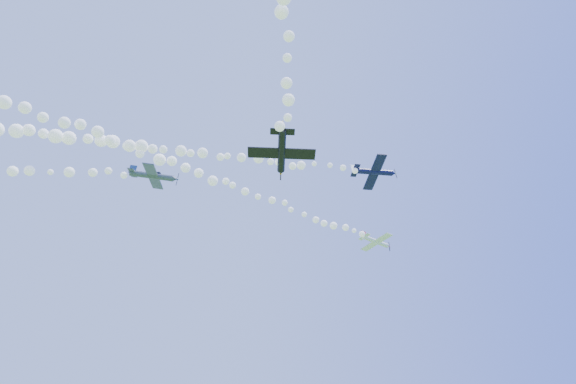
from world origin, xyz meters
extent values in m
cylinder|color=white|center=(25.86, 6.44, 48.30)|extent=(5.74, 2.81, 0.82)
cone|color=white|center=(28.78, 7.62, 48.31)|extent=(0.91, 0.97, 0.78)
cone|color=#B4141E|center=(29.19, 7.78, 48.31)|extent=(0.37, 0.36, 0.27)
cube|color=black|center=(29.08, 7.74, 48.31)|extent=(0.11, 0.19, 1.85)
cube|color=white|center=(26.08, 6.53, 48.19)|extent=(4.03, 7.20, 0.31)
cube|color=white|center=(23.43, 5.46, 48.35)|extent=(1.71, 2.65, 0.14)
cube|color=#B4141E|center=(23.36, 5.42, 48.88)|extent=(0.90, 0.45, 1.17)
sphere|color=black|center=(26.63, 6.74, 48.67)|extent=(0.91, 0.92, 0.72)
cylinder|color=#0D0D3B|center=(19.01, -11.53, 48.92)|extent=(6.24, 1.32, 1.25)
cone|color=#0D0D3B|center=(22.34, -11.62, 49.13)|extent=(0.83, 0.87, 0.87)
cone|color=white|center=(22.80, -11.63, 49.16)|extent=(0.35, 0.31, 0.31)
cube|color=black|center=(22.67, -11.63, 49.15)|extent=(0.17, 0.35, 1.95)
cube|color=#0D0D3B|center=(19.27, -11.55, 48.81)|extent=(1.80, 7.60, 1.01)
cube|color=#0D0D3B|center=(16.25, -11.45, 48.80)|extent=(0.96, 2.68, 0.41)
cube|color=white|center=(16.13, -11.39, 49.35)|extent=(1.05, 0.25, 1.29)
sphere|color=black|center=(19.86, -11.51, 49.36)|extent=(0.81, 0.83, 0.85)
cylinder|color=#394253|center=(-12.81, -11.37, 42.95)|extent=(5.85, 2.65, 1.42)
cone|color=#394253|center=(-9.69, -11.74, 42.62)|extent=(0.97, 0.97, 0.86)
cone|color=navy|center=(-9.25, -11.79, 42.58)|extent=(0.39, 0.35, 0.31)
cube|color=black|center=(-9.37, -11.78, 42.59)|extent=(0.21, 0.54, 1.83)
cube|color=#394253|center=(-12.58, -11.37, 42.81)|extent=(2.44, 7.18, 1.76)
cube|color=#394253|center=(-15.40, -11.07, 43.27)|extent=(1.17, 2.57, 0.68)
cube|color=navy|center=(-15.44, -11.18, 43.79)|extent=(1.01, 0.45, 1.25)
sphere|color=black|center=(-11.97, -11.55, 43.22)|extent=(0.84, 0.91, 0.90)
cylinder|color=black|center=(1.48, -29.35, 34.01)|extent=(1.71, 5.50, 1.21)
cone|color=black|center=(1.96, -26.47, 33.76)|extent=(0.83, 0.81, 0.77)
cone|color=yellow|center=(2.02, -26.07, 33.72)|extent=(0.30, 0.33, 0.27)
cube|color=black|center=(2.00, -26.18, 33.73)|extent=(0.18, 0.20, 1.71)
cube|color=black|center=(1.51, -29.14, 33.88)|extent=(6.80, 2.44, 0.33)
cube|color=black|center=(1.08, -31.74, 34.26)|extent=(2.44, 1.15, 0.17)
cube|color=yellow|center=(1.08, -31.77, 34.76)|extent=(0.25, 0.94, 1.15)
sphere|color=black|center=(1.61, -28.57, 34.28)|extent=(0.76, 0.80, 0.71)
camera|label=1|loc=(-5.05, -63.76, 2.00)|focal=30.00mm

